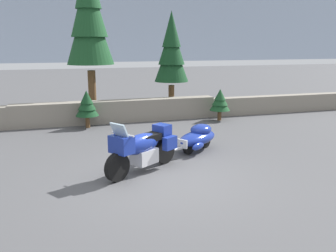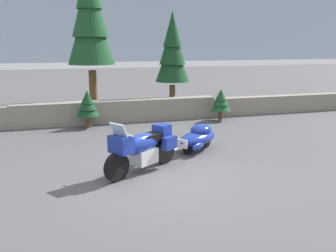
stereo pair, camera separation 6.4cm
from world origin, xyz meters
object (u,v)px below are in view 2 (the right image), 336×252
Objects in this scene: touring_motorcycle at (142,147)px; pine_tree_tall at (90,14)px; pine_tree_secondary at (172,50)px; car_shaped_trailer at (198,137)px.

pine_tree_tall is (-0.45, 7.53, 3.60)m from touring_motorcycle.
pine_tree_secondary is (2.92, 6.96, 2.14)m from touring_motorcycle.
pine_tree_tall is 3.71m from pine_tree_secondary.
touring_motorcycle is 8.36m from pine_tree_tall.
touring_motorcycle is 2.32m from car_shaped_trailer.
pine_tree_tall is at bearing 170.31° from pine_tree_secondary.
pine_tree_secondary reaches higher than car_shaped_trailer.
pine_tree_tall reaches higher than car_shaped_trailer.
car_shaped_trailer is at bearing -99.90° from pine_tree_secondary.
touring_motorcycle reaches higher than car_shaped_trailer.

